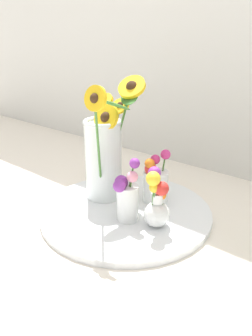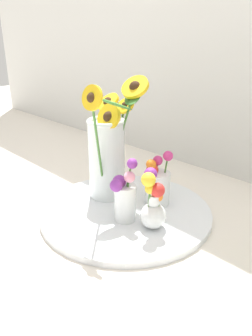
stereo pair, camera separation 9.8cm
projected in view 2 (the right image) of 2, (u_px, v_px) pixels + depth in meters
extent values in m
plane|color=silver|center=(120.00, 219.00, 1.01)|extent=(6.00, 6.00, 0.00)
cylinder|color=silver|center=(126.00, 212.00, 1.04)|extent=(0.53, 0.53, 0.02)
cylinder|color=silver|center=(107.00, 160.00, 1.08)|extent=(0.12, 0.12, 0.25)
torus|color=silver|center=(106.00, 121.00, 1.03)|extent=(0.12, 0.12, 0.01)
cylinder|color=#427533|center=(102.00, 142.00, 1.10)|extent=(0.04, 0.09, 0.24)
cylinder|color=yellow|center=(108.00, 102.00, 1.09)|extent=(0.09, 0.07, 0.07)
sphere|color=#382314|center=(108.00, 102.00, 1.09)|extent=(0.03, 0.03, 0.03)
cylinder|color=#427533|center=(120.00, 140.00, 1.03)|extent=(0.05, 0.09, 0.31)
cylinder|color=yellow|center=(135.00, 87.00, 0.98)|extent=(0.09, 0.07, 0.08)
sphere|color=#382314|center=(135.00, 87.00, 0.98)|extent=(0.04, 0.04, 0.04)
cylinder|color=#427533|center=(98.00, 149.00, 0.95)|extent=(0.09, 0.11, 0.30)
cylinder|color=yellow|center=(92.00, 98.00, 0.82)|extent=(0.08, 0.03, 0.08)
sphere|color=#382314|center=(92.00, 98.00, 0.82)|extent=(0.03, 0.03, 0.03)
cylinder|color=#427533|center=(116.00, 144.00, 1.09)|extent=(0.03, 0.07, 0.24)
cylinder|color=yellow|center=(125.00, 106.00, 1.06)|extent=(0.06, 0.05, 0.05)
sphere|color=#382314|center=(125.00, 106.00, 1.06)|extent=(0.03, 0.03, 0.03)
cylinder|color=#427533|center=(110.00, 153.00, 1.07)|extent=(0.04, 0.04, 0.25)
cylinder|color=yellow|center=(109.00, 117.00, 1.00)|extent=(0.09, 0.05, 0.09)
sphere|color=#382314|center=(109.00, 117.00, 1.00)|extent=(0.04, 0.04, 0.04)
ellipsoid|color=#38702D|center=(133.00, 97.00, 1.00)|extent=(0.13, 0.13, 0.05)
ellipsoid|color=#38702D|center=(114.00, 104.00, 0.94)|extent=(0.09, 0.12, 0.06)
cylinder|color=white|center=(125.00, 203.00, 0.96)|extent=(0.06, 0.06, 0.11)
cylinder|color=#427533|center=(127.00, 193.00, 0.94)|extent=(0.03, 0.01, 0.11)
sphere|color=pink|center=(129.00, 177.00, 0.91)|extent=(0.03, 0.03, 0.03)
cylinder|color=#427533|center=(120.00, 198.00, 0.94)|extent=(0.01, 0.03, 0.08)
sphere|color=purple|center=(116.00, 185.00, 0.92)|extent=(0.04, 0.04, 0.04)
cylinder|color=#427533|center=(123.00, 196.00, 0.96)|extent=(0.02, 0.02, 0.09)
sphere|color=purple|center=(119.00, 182.00, 0.94)|extent=(0.04, 0.04, 0.04)
cylinder|color=#427533|center=(127.00, 186.00, 0.93)|extent=(0.02, 0.02, 0.14)
sphere|color=purple|center=(131.00, 164.00, 0.91)|extent=(0.03, 0.03, 0.03)
sphere|color=white|center=(153.00, 216.00, 0.92)|extent=(0.08, 0.08, 0.08)
cylinder|color=white|center=(154.00, 199.00, 0.90)|extent=(0.03, 0.03, 0.03)
cylinder|color=#427533|center=(155.00, 209.00, 0.92)|extent=(0.01, 0.02, 0.08)
sphere|color=orange|center=(157.00, 196.00, 0.90)|extent=(0.03, 0.03, 0.03)
cylinder|color=#427533|center=(153.00, 194.00, 0.91)|extent=(0.01, 0.03, 0.12)
sphere|color=purple|center=(151.00, 174.00, 0.88)|extent=(0.04, 0.04, 0.04)
cylinder|color=#427533|center=(158.00, 203.00, 0.90)|extent=(0.01, 0.02, 0.09)
sphere|color=red|center=(158.00, 190.00, 0.88)|extent=(0.04, 0.04, 0.04)
cylinder|color=#427533|center=(150.00, 199.00, 0.89)|extent=(0.01, 0.03, 0.12)
sphere|color=yellow|center=(148.00, 180.00, 0.86)|extent=(0.04, 0.04, 0.04)
cylinder|color=#427533|center=(149.00, 202.00, 0.90)|extent=(0.01, 0.01, 0.09)
sphere|color=yellow|center=(150.00, 189.00, 0.88)|extent=(0.03, 0.03, 0.03)
cylinder|color=white|center=(157.00, 188.00, 1.05)|extent=(0.08, 0.08, 0.11)
cylinder|color=#427533|center=(155.00, 178.00, 1.05)|extent=(0.01, 0.02, 0.12)
sphere|color=#C6337A|center=(158.00, 161.00, 1.04)|extent=(0.03, 0.03, 0.03)
cylinder|color=#427533|center=(154.00, 184.00, 1.04)|extent=(0.02, 0.01, 0.09)
sphere|color=red|center=(152.00, 170.00, 1.02)|extent=(0.04, 0.04, 0.04)
cylinder|color=#427533|center=(154.00, 182.00, 1.03)|extent=(0.02, 0.02, 0.12)
sphere|color=orange|center=(151.00, 164.00, 1.01)|extent=(0.03, 0.03, 0.03)
cylinder|color=#427533|center=(164.00, 175.00, 1.04)|extent=(0.01, 0.02, 0.12)
sphere|color=#C6337A|center=(168.00, 156.00, 1.02)|extent=(0.03, 0.03, 0.03)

